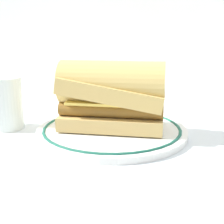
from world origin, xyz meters
The scene contains 4 objects.
ground_plane centered at (0.00, 0.00, 0.00)m, with size 1.50×1.50×0.00m, color silver.
plate centered at (-0.03, 0.02, 0.01)m, with size 0.30×0.30×0.01m.
sausage_sandwich centered at (-0.03, 0.02, 0.08)m, with size 0.21×0.13×0.13m.
drinking_glass centered at (-0.24, -0.01, 0.05)m, with size 0.07×0.07×0.11m.
Camera 1 is at (0.17, -0.53, 0.21)m, focal length 49.80 mm.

